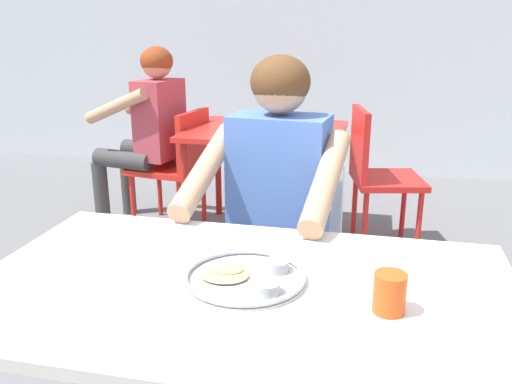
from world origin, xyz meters
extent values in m
cube|color=silver|center=(-0.08, 0.00, 0.73)|extent=(1.29, 0.76, 0.03)
cylinder|color=#B2B2B7|center=(-0.66, 0.32, 0.36)|extent=(0.04, 0.04, 0.71)
cylinder|color=#B2B2B7|center=(0.51, 0.32, 0.36)|extent=(0.04, 0.04, 0.71)
cylinder|color=#B7BABF|center=(-0.07, 0.02, 0.74)|extent=(0.29, 0.29, 0.01)
torus|color=#B7BABF|center=(-0.07, 0.02, 0.75)|extent=(0.29, 0.29, 0.01)
cylinder|color=#B2B5BA|center=(-0.01, -0.04, 0.76)|extent=(0.06, 0.06, 0.03)
cylinder|color=#9E4714|center=(-0.01, -0.04, 0.77)|extent=(0.05, 0.05, 0.01)
cylinder|color=#B2B5BA|center=(-0.01, 0.08, 0.76)|extent=(0.06, 0.06, 0.03)
cylinder|color=#C65119|center=(-0.01, 0.08, 0.77)|extent=(0.05, 0.05, 0.01)
ellipsoid|color=tan|center=(-0.12, 0.02, 0.75)|extent=(0.13, 0.11, 0.01)
ellipsoid|color=tan|center=(-0.12, 0.04, 0.76)|extent=(0.09, 0.07, 0.01)
cylinder|color=#D84C19|center=(0.26, -0.05, 0.79)|extent=(0.07, 0.07, 0.09)
cylinder|color=#593319|center=(0.26, -0.05, 0.81)|extent=(0.06, 0.06, 0.02)
cube|color=silver|center=(-0.11, 0.75, 0.42)|extent=(0.46, 0.45, 0.04)
cube|color=silver|center=(-0.09, 0.94, 0.63)|extent=(0.40, 0.08, 0.37)
cylinder|color=silver|center=(0.04, 0.57, 0.20)|extent=(0.03, 0.03, 0.41)
cylinder|color=silver|center=(-0.30, 0.61, 0.20)|extent=(0.03, 0.03, 0.41)
cylinder|color=silver|center=(0.07, 0.90, 0.20)|extent=(0.03, 0.03, 0.41)
cylinder|color=silver|center=(-0.26, 0.93, 0.20)|extent=(0.03, 0.03, 0.41)
cylinder|color=#3B3B3B|center=(0.01, 0.49, 0.48)|extent=(0.16, 0.41, 0.12)
cylinder|color=#3B3B3B|center=(-0.30, 0.32, 0.22)|extent=(0.10, 0.10, 0.44)
cylinder|color=#3B3B3B|center=(-0.28, 0.52, 0.48)|extent=(0.16, 0.41, 0.12)
cube|color=#4C72C6|center=(-0.11, 0.70, 0.75)|extent=(0.36, 0.23, 0.55)
cylinder|color=tan|center=(0.07, 0.50, 0.86)|extent=(0.12, 0.46, 0.25)
cylinder|color=tan|center=(-0.34, 0.54, 0.86)|extent=(0.12, 0.46, 0.25)
sphere|color=tan|center=(-0.11, 0.70, 1.13)|extent=(0.19, 0.19, 0.19)
ellipsoid|color=brown|center=(-0.11, 0.70, 1.14)|extent=(0.21, 0.20, 0.18)
cube|color=red|center=(-0.45, 2.09, 0.70)|extent=(0.96, 0.79, 0.03)
cylinder|color=#AD1E18|center=(-0.86, 1.75, 0.34)|extent=(0.04, 0.04, 0.68)
cylinder|color=#AD1E18|center=(-0.03, 1.75, 0.34)|extent=(0.04, 0.04, 0.68)
cylinder|color=#AD1E18|center=(-0.86, 2.42, 0.34)|extent=(0.04, 0.04, 0.68)
cylinder|color=#AD1E18|center=(-0.03, 2.42, 0.34)|extent=(0.04, 0.04, 0.68)
cube|color=red|center=(-1.12, 2.11, 0.41)|extent=(0.49, 0.48, 0.04)
cube|color=red|center=(-0.92, 2.08, 0.62)|extent=(0.09, 0.40, 0.37)
cylinder|color=red|center=(-1.32, 1.97, 0.20)|extent=(0.03, 0.03, 0.39)
cylinder|color=red|center=(-1.27, 2.31, 0.20)|extent=(0.03, 0.03, 0.39)
cylinder|color=red|center=(-0.97, 1.92, 0.20)|extent=(0.03, 0.03, 0.39)
cylinder|color=red|center=(-0.92, 2.26, 0.20)|extent=(0.03, 0.03, 0.39)
cube|color=red|center=(0.31, 2.06, 0.44)|extent=(0.48, 0.50, 0.04)
cube|color=red|center=(0.13, 2.02, 0.66)|extent=(0.12, 0.40, 0.41)
cylinder|color=red|center=(0.42, 2.26, 0.21)|extent=(0.03, 0.03, 0.42)
cylinder|color=red|center=(0.50, 1.93, 0.21)|extent=(0.03, 0.03, 0.42)
cylinder|color=red|center=(0.11, 2.19, 0.21)|extent=(0.03, 0.03, 0.42)
cylinder|color=red|center=(0.19, 1.86, 0.21)|extent=(0.03, 0.03, 0.42)
cylinder|color=#3C3C3C|center=(-1.57, 2.01, 0.23)|extent=(0.10, 0.10, 0.45)
cylinder|color=#3C3C3C|center=(-1.37, 1.97, 0.49)|extent=(0.41, 0.19, 0.12)
cylinder|color=#3C3C3C|center=(-1.51, 2.30, 0.23)|extent=(0.10, 0.10, 0.45)
cylinder|color=#3C3C3C|center=(-1.32, 2.27, 0.49)|extent=(0.41, 0.19, 0.12)
cube|color=#B23F4C|center=(-1.15, 2.09, 0.74)|extent=(0.26, 0.37, 0.50)
cylinder|color=tan|center=(-1.36, 1.92, 0.84)|extent=(0.46, 0.15, 0.25)
cylinder|color=tan|center=(-1.29, 2.32, 0.84)|extent=(0.46, 0.15, 0.25)
sphere|color=tan|center=(-1.15, 2.09, 1.09)|extent=(0.19, 0.19, 0.19)
ellipsoid|color=maroon|center=(-1.15, 2.09, 1.11)|extent=(0.21, 0.20, 0.18)
camera|label=1|loc=(0.21, -1.10, 1.33)|focal=37.32mm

